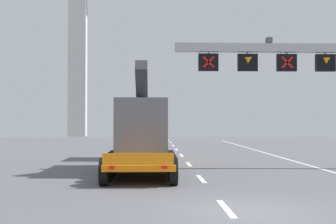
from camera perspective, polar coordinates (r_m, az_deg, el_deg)
name	(u,v)px	position (r m, az deg, el deg)	size (l,w,h in m)	color
ground	(247,212)	(12.71, 10.17, -12.58)	(112.00, 112.00, 0.00)	#5B5B60
lane_markings	(177,150)	(38.69, 1.11, -4.86)	(0.20, 67.35, 0.01)	silver
edge_line_right	(312,166)	(25.86, 18.05, -6.67)	(0.20, 63.00, 0.01)	silver
overhead_lane_gantry	(292,69)	(24.10, 15.70, 5.39)	(9.90, 0.90, 6.87)	#9EA0A5
heavy_haul_truck_orange	(143,130)	(24.66, -3.19, -2.38)	(3.04, 14.07, 5.30)	orange
bridge_pylon_distant	(78,19)	(74.02, -11.55, 11.72)	(9.00, 2.00, 37.10)	#B7B7B2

